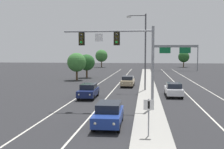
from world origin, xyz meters
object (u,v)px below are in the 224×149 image
object	(u,v)px
median_sign_post	(149,112)
car_oncoming_navy	(88,91)
tree_far_right_c	(184,57)
highway_sign_gantry	(175,49)
street_lamp_median	(144,47)
tree_far_left_c	(101,56)
tree_far_left_b	(77,62)
overhead_signal_mast	(123,49)
car_oncoming_blue	(109,114)
tree_far_left_a	(87,62)
car_oncoming_tan	(128,81)
car_receding_white	(174,89)

from	to	relation	value
median_sign_post	car_oncoming_navy	bearing A→B (deg)	115.49
tree_far_right_c	median_sign_post	bearing A→B (deg)	-99.26
highway_sign_gantry	median_sign_post	bearing A→B (deg)	-97.42
street_lamp_median	car_oncoming_navy	distance (m)	10.23
tree_far_left_c	tree_far_left_b	distance (m)	46.75
overhead_signal_mast	highway_sign_gantry	world-z (taller)	highway_sign_gantry
street_lamp_median	car_oncoming_blue	xyz separation A→B (m)	(-2.27, -17.66, -4.97)
overhead_signal_mast	street_lamp_median	bearing A→B (deg)	81.70
median_sign_post	tree_far_left_a	bearing A→B (deg)	107.56
street_lamp_median	tree_far_left_b	bearing A→B (deg)	133.90
tree_far_left_b	median_sign_post	bearing A→B (deg)	-68.75
median_sign_post	car_oncoming_navy	distance (m)	15.09
tree_far_left_b	highway_sign_gantry	bearing A→B (deg)	55.84
tree_far_left_c	tree_far_left_b	bearing A→B (deg)	-86.37
highway_sign_gantry	tree_far_right_c	xyz separation A→B (m)	(5.28, 19.42, -2.41)
car_oncoming_blue	tree_far_right_c	world-z (taller)	tree_far_right_c
overhead_signal_mast	tree_far_left_b	xyz separation A→B (m)	(-10.71, 24.88, -2.04)
highway_sign_gantry	street_lamp_median	bearing A→B (deg)	-101.27
car_oncoming_navy	tree_far_left_b	size ratio (longest dim) A/B	0.88
overhead_signal_mast	car_oncoming_tan	distance (m)	16.99
car_oncoming_blue	tree_far_left_a	size ratio (longest dim) A/B	0.93
overhead_signal_mast	tree_far_left_a	distance (m)	31.71
overhead_signal_mast	tree_far_left_b	world-z (taller)	overhead_signal_mast
tree_far_left_c	car_receding_white	bearing A→B (deg)	-73.49
street_lamp_median	car_oncoming_blue	world-z (taller)	street_lamp_median
overhead_signal_mast	tree_far_right_c	distance (m)	77.30
overhead_signal_mast	tree_far_left_c	distance (m)	72.84
median_sign_post	street_lamp_median	xyz separation A→B (m)	(-0.43, 20.18, 4.21)
overhead_signal_mast	street_lamp_median	distance (m)	12.08
highway_sign_gantry	tree_far_right_c	world-z (taller)	highway_sign_gantry
street_lamp_median	car_oncoming_tan	distance (m)	7.05
car_oncoming_tan	tree_far_left_b	bearing A→B (deg)	139.79
car_oncoming_blue	car_receding_white	xyz separation A→B (m)	(5.78, 13.43, 0.00)
overhead_signal_mast	car_receding_white	xyz separation A→B (m)	(5.25, 7.72, -4.55)
car_oncoming_blue	car_oncoming_navy	world-z (taller)	same
median_sign_post	car_oncoming_tan	xyz separation A→B (m)	(-2.79, 24.59, -0.77)
median_sign_post	highway_sign_gantry	size ratio (longest dim) A/B	0.17
median_sign_post	tree_far_right_c	size ratio (longest dim) A/B	0.38
car_oncoming_tan	tree_far_left_b	world-z (taller)	tree_far_left_b
highway_sign_gantry	car_oncoming_blue	bearing A→B (deg)	-100.15
tree_far_right_c	tree_far_left_c	bearing A→B (deg)	-172.06
highway_sign_gantry	tree_far_right_c	size ratio (longest dim) A/B	2.31
street_lamp_median	car_oncoming_navy	xyz separation A→B (m)	(-6.06, -6.58, -4.97)
highway_sign_gantry	tree_far_left_b	size ratio (longest dim) A/B	2.60
car_oncoming_blue	tree_far_left_b	xyz separation A→B (m)	(-10.18, 30.59, 2.51)
tree_far_right_c	tree_far_left_b	world-z (taller)	tree_far_right_c
car_oncoming_navy	car_receding_white	bearing A→B (deg)	13.78
car_oncoming_tan	overhead_signal_mast	bearing A→B (deg)	-87.84
median_sign_post	car_oncoming_tan	bearing A→B (deg)	96.47
tree_far_right_c	tree_far_left_b	distance (m)	57.29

